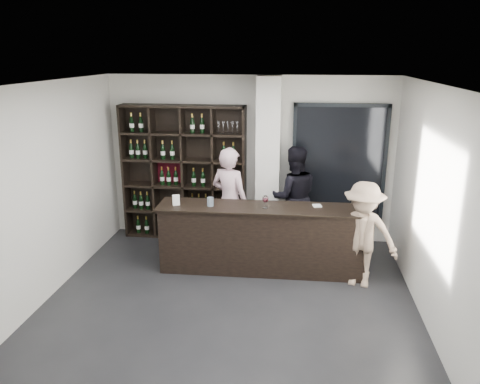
# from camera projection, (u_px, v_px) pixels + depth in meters

# --- Properties ---
(floor) EXTENTS (5.00, 5.50, 0.01)m
(floor) POSITION_uv_depth(u_px,v_px,m) (226.00, 314.00, 6.07)
(floor) COLOR black
(floor) RESTS_ON ground
(wine_shelf) EXTENTS (2.20, 0.35, 2.40)m
(wine_shelf) POSITION_uv_depth(u_px,v_px,m) (184.00, 173.00, 8.31)
(wine_shelf) COLOR black
(wine_shelf) RESTS_ON floor
(structural_column) EXTENTS (0.40, 0.40, 2.90)m
(structural_column) POSITION_uv_depth(u_px,v_px,m) (268.00, 163.00, 7.96)
(structural_column) COLOR silver
(structural_column) RESTS_ON floor
(glass_panel) EXTENTS (1.60, 0.08, 2.10)m
(glass_panel) POSITION_uv_depth(u_px,v_px,m) (339.00, 165.00, 8.04)
(glass_panel) COLOR black
(glass_panel) RESTS_ON floor
(tasting_counter) EXTENTS (3.16, 0.66, 1.04)m
(tasting_counter) POSITION_uv_depth(u_px,v_px,m) (262.00, 239.00, 7.15)
(tasting_counter) COLOR black
(tasting_counter) RESTS_ON floor
(taster_pink) EXTENTS (0.78, 0.67, 1.81)m
(taster_pink) POSITION_uv_depth(u_px,v_px,m) (230.00, 201.00, 7.69)
(taster_pink) COLOR #C7A1AC
(taster_pink) RESTS_ON floor
(taster_black) EXTENTS (0.97, 0.82, 1.77)m
(taster_black) POSITION_uv_depth(u_px,v_px,m) (293.00, 197.00, 8.00)
(taster_black) COLOR black
(taster_black) RESTS_ON floor
(customer) EXTENTS (1.12, 0.82, 1.55)m
(customer) POSITION_uv_depth(u_px,v_px,m) (362.00, 235.00, 6.63)
(customer) COLOR gray
(customer) RESTS_ON floor
(wine_glass) EXTENTS (0.10, 0.10, 0.22)m
(wine_glass) POSITION_uv_depth(u_px,v_px,m) (265.00, 201.00, 6.90)
(wine_glass) COLOR white
(wine_glass) RESTS_ON tasting_counter
(spit_cup) EXTENTS (0.11, 0.11, 0.13)m
(spit_cup) POSITION_uv_depth(u_px,v_px,m) (210.00, 202.00, 7.02)
(spit_cup) COLOR #A0B6C8
(spit_cup) RESTS_ON tasting_counter
(napkin_stack) EXTENTS (0.14, 0.14, 0.02)m
(napkin_stack) POSITION_uv_depth(u_px,v_px,m) (317.00, 206.00, 7.01)
(napkin_stack) COLOR white
(napkin_stack) RESTS_ON tasting_counter
(card_stand) EXTENTS (0.12, 0.09, 0.16)m
(card_stand) POSITION_uv_depth(u_px,v_px,m) (176.00, 200.00, 7.05)
(card_stand) COLOR white
(card_stand) RESTS_ON tasting_counter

